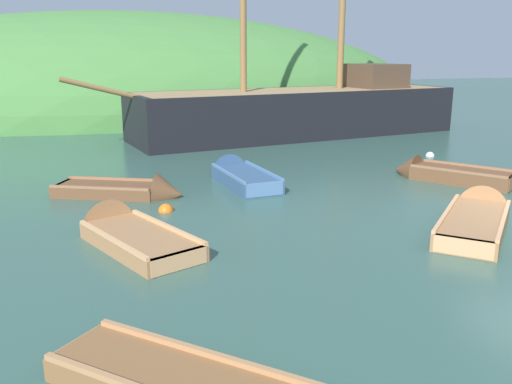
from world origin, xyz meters
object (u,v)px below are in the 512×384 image
object	(u,v)px
rowboat_outer_left	(444,175)
buoy_orange	(166,211)
rowboat_outer_right	(130,193)
sailing_ship	(300,118)
rowboat_center	(125,236)
buoy_white	(430,156)
rowboat_far	(477,219)
rowboat_portside	(239,177)

from	to	relation	value
rowboat_outer_left	buoy_orange	world-z (taller)	rowboat_outer_left
rowboat_outer_right	rowboat_outer_left	bearing A→B (deg)	20.08
sailing_ship	rowboat_center	bearing A→B (deg)	45.54
rowboat_outer_left	buoy_orange	bearing A→B (deg)	60.82
buoy_orange	rowboat_outer_right	bearing A→B (deg)	113.00
buoy_white	buoy_orange	bearing A→B (deg)	-157.01
rowboat_center	rowboat_far	world-z (taller)	rowboat_center
buoy_white	sailing_ship	bearing A→B (deg)	113.23
rowboat_center	rowboat_portside	bearing A→B (deg)	-62.51
rowboat_outer_right	buoy_white	xyz separation A→B (m)	(11.00, 2.65, -0.09)
sailing_ship	rowboat_center	distance (m)	15.21
rowboat_center	rowboat_outer_right	world-z (taller)	rowboat_center
rowboat_far	rowboat_portside	bearing A→B (deg)	80.40
sailing_ship	rowboat_center	size ratio (longest dim) A/B	4.82
sailing_ship	rowboat_portside	world-z (taller)	sailing_ship
sailing_ship	rowboat_portside	distance (m)	9.65
buoy_orange	buoy_white	bearing A→B (deg)	22.99
sailing_ship	rowboat_center	world-z (taller)	sailing_ship
sailing_ship	rowboat_outer_right	size ratio (longest dim) A/B	5.00
rowboat_center	rowboat_outer_left	size ratio (longest dim) A/B	1.06
sailing_ship	rowboat_center	xyz separation A→B (m)	(-8.66, -12.48, -0.70)
sailing_ship	rowboat_far	bearing A→B (deg)	75.46
rowboat_center	rowboat_outer_left	world-z (taller)	rowboat_center
rowboat_far	rowboat_outer_left	xyz separation A→B (m)	(1.96, 3.93, 0.02)
sailing_ship	rowboat_outer_right	distance (m)	12.19
buoy_orange	sailing_ship	bearing A→B (deg)	54.42
buoy_white	rowboat_outer_right	bearing A→B (deg)	-166.48
rowboat_portside	rowboat_far	bearing A→B (deg)	-149.62
rowboat_portside	rowboat_center	distance (m)	5.60
rowboat_far	buoy_orange	distance (m)	7.13
buoy_white	rowboat_portside	bearing A→B (deg)	-166.21
rowboat_center	rowboat_far	distance (m)	7.60
rowboat_outer_right	rowboat_far	bearing A→B (deg)	-8.32
rowboat_outer_left	buoy_orange	xyz separation A→B (m)	(-8.39, -0.87, -0.14)
rowboat_portside	rowboat_outer_right	world-z (taller)	rowboat_portside
rowboat_outer_right	sailing_ship	bearing A→B (deg)	72.29
rowboat_far	rowboat_outer_left	bearing A→B (deg)	18.26
buoy_white	buoy_orange	distance (m)	11.16
rowboat_center	rowboat_outer_right	xyz separation A→B (m)	(0.35, 3.59, -0.01)
buoy_orange	rowboat_outer_left	bearing A→B (deg)	5.92
rowboat_portside	rowboat_outer_left	bearing A→B (deg)	-110.25
rowboat_far	buoy_orange	world-z (taller)	rowboat_far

